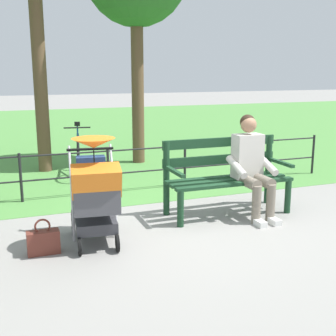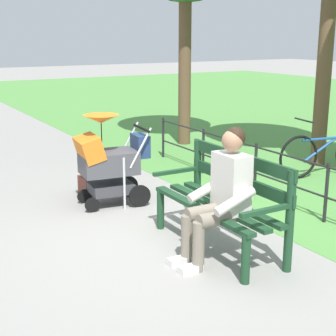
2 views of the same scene
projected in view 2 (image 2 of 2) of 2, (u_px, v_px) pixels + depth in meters
ground_plane at (183, 230)px, 5.66m from camera, size 60.00×60.00×0.00m
park_bench at (225, 197)px, 5.09m from camera, size 1.60×0.61×0.96m
person_on_bench at (222, 192)px, 4.74m from camera, size 0.53×0.74×1.28m
stroller at (108, 159)px, 6.34m from camera, size 0.60×0.93×1.15m
handbag at (87, 185)px, 6.88m from camera, size 0.32×0.14×0.37m
park_fence at (288, 175)px, 6.30m from camera, size 6.25×0.04×0.70m
bicycle at (327, 152)px, 7.73m from camera, size 0.45×1.64×0.89m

